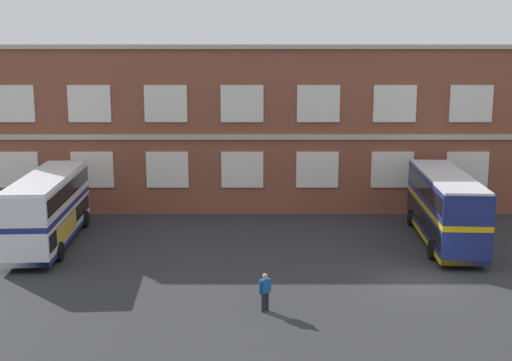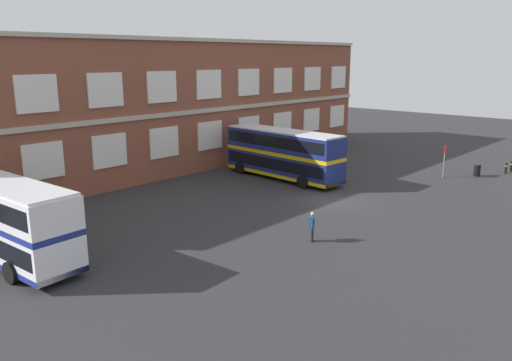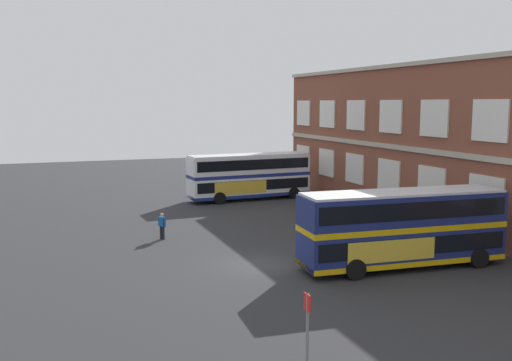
% 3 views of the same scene
% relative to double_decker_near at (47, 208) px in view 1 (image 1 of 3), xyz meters
% --- Properties ---
extents(ground_plane, '(120.00, 120.00, 0.00)m').
position_rel_double_decker_near_xyz_m(ground_plane, '(19.90, -4.64, -2.15)').
color(ground_plane, '#2B2B2D').
extents(brick_terminal_building, '(50.99, 8.19, 11.48)m').
position_rel_double_decker_near_xyz_m(brick_terminal_building, '(18.66, 11.33, 3.44)').
color(brick_terminal_building, brown).
rests_on(brick_terminal_building, ground).
extents(double_decker_near, '(3.34, 11.13, 4.07)m').
position_rel_double_decker_near_xyz_m(double_decker_near, '(0.00, 0.00, 0.00)').
color(double_decker_near, silver).
rests_on(double_decker_near, ground).
extents(double_decker_middle, '(3.40, 11.15, 4.07)m').
position_rel_double_decker_near_xyz_m(double_decker_middle, '(22.92, 0.33, 0.00)').
color(double_decker_middle, navy).
rests_on(double_decker_middle, ground).
extents(waiting_passenger, '(0.58, 0.46, 1.70)m').
position_rel_double_decker_near_xyz_m(waiting_passenger, '(12.33, -10.31, -1.22)').
color(waiting_passenger, black).
rests_on(waiting_passenger, ground).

